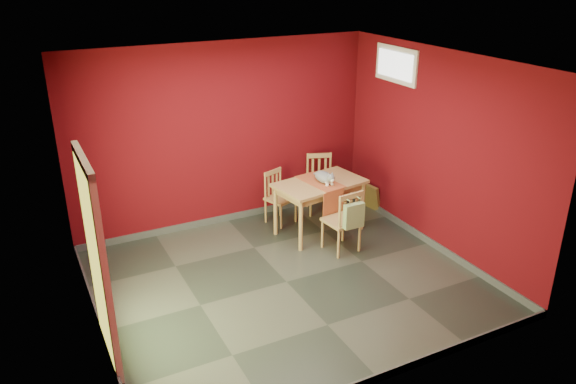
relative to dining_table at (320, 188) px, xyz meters
name	(u,v)px	position (x,y,z in m)	size (l,w,h in m)	color
ground	(287,282)	(-1.06, -1.03, -0.69)	(4.50, 4.50, 0.00)	#2D342D
room_shell	(287,278)	(-1.06, -1.03, -0.64)	(4.50, 4.50, 4.50)	#56080F
doorway	(95,257)	(-3.29, -1.43, 0.44)	(0.06, 1.01, 2.13)	#B7D838
window	(396,65)	(1.17, -0.03, 1.66)	(0.05, 0.90, 0.50)	white
outlet_plate	(319,185)	(0.54, 0.96, -0.39)	(0.08, 0.01, 0.12)	silver
dining_table	(320,188)	(0.00, 0.00, 0.00)	(1.35, 0.91, 0.78)	tan
table_runner	(324,189)	(0.00, -0.13, 0.04)	(0.47, 0.80, 0.38)	#AB502C
chair_far_left	(279,196)	(-0.37, 0.58, -0.27)	(0.48, 0.48, 0.81)	tan
chair_far_right	(320,183)	(0.39, 0.66, -0.22)	(0.55, 0.55, 0.91)	tan
chair_near	(343,220)	(0.00, -0.65, -0.22)	(0.46, 0.46, 0.90)	tan
tote_bag	(354,216)	(0.01, -0.87, -0.07)	(0.28, 0.18, 0.40)	#7D9861
cat	(324,175)	(0.05, -0.02, 0.20)	(0.22, 0.43, 0.21)	slate
picture_frame	(369,196)	(1.13, 0.35, -0.48)	(0.19, 0.44, 0.42)	brown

